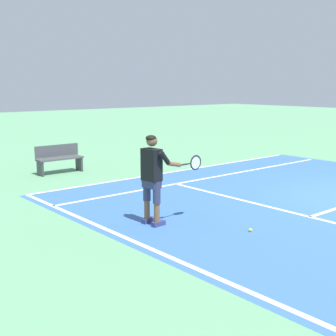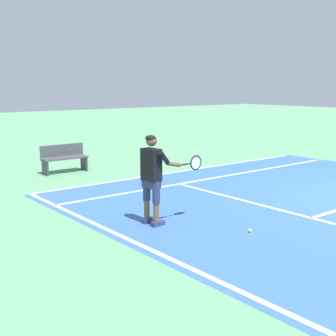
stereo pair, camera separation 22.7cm
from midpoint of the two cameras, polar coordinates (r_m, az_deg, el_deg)
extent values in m
cube|color=white|center=(7.08, 0.09, -11.35)|extent=(10.98, 0.10, 0.01)
cube|color=white|center=(9.66, 16.60, -5.85)|extent=(8.23, 0.10, 0.01)
cube|color=white|center=(13.26, 5.09, -1.14)|extent=(0.10, 9.98, 0.01)
cube|color=white|center=(14.24, 1.17, -0.31)|extent=(0.10, 9.98, 0.01)
cube|color=navy|center=(8.90, -3.15, -6.53)|extent=(0.13, 0.29, 0.09)
cube|color=navy|center=(8.70, -1.95, -6.92)|extent=(0.13, 0.29, 0.09)
cylinder|color=brown|center=(8.81, -3.36, -5.18)|extent=(0.11, 0.11, 0.36)
cylinder|color=#2D3351|center=(8.72, -3.39, -2.74)|extent=(0.14, 0.14, 0.41)
cylinder|color=brown|center=(8.61, -2.16, -5.54)|extent=(0.11, 0.11, 0.36)
cylinder|color=#2D3351|center=(8.51, -2.18, -3.05)|extent=(0.14, 0.14, 0.41)
cube|color=#2D3351|center=(8.58, -2.80, -1.82)|extent=(0.35, 0.22, 0.20)
cube|color=black|center=(8.52, -2.82, 0.42)|extent=(0.39, 0.24, 0.60)
cylinder|color=brown|center=(8.71, -3.84, 0.29)|extent=(0.09, 0.09, 0.62)
cylinder|color=black|center=(8.35, -1.18, 1.28)|extent=(0.10, 0.27, 0.29)
cylinder|color=brown|center=(8.49, 0.06, 0.47)|extent=(0.10, 0.29, 0.14)
sphere|color=brown|center=(8.46, -2.80, 3.40)|extent=(0.21, 0.21, 0.21)
ellipsoid|color=black|center=(8.44, -2.90, 3.72)|extent=(0.21, 0.21, 0.12)
cylinder|color=#232326|center=(8.63, 1.19, 0.43)|extent=(0.04, 0.20, 0.03)
cylinder|color=black|center=(8.74, 1.89, 0.54)|extent=(0.03, 0.10, 0.02)
torus|color=black|center=(8.87, 2.73, 0.68)|extent=(0.04, 0.30, 0.30)
cylinder|color=silver|center=(8.87, 2.73, 0.68)|extent=(0.02, 0.25, 0.25)
sphere|color=#CCE02D|center=(8.47, 9.46, -7.62)|extent=(0.07, 0.07, 0.07)
cube|color=#47474C|center=(14.13, -13.73, 1.15)|extent=(0.40, 1.40, 0.05)
cube|color=#47474C|center=(14.26, -14.10, 2.11)|extent=(0.04, 1.40, 0.36)
cube|color=#38383D|center=(14.46, -11.43, 0.49)|extent=(0.36, 0.06, 0.42)
cube|color=#38383D|center=(13.90, -16.05, -0.10)|extent=(0.36, 0.06, 0.42)
camera|label=1|loc=(0.11, -90.74, -0.13)|focal=49.02mm
camera|label=2|loc=(0.11, 89.26, 0.13)|focal=49.02mm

